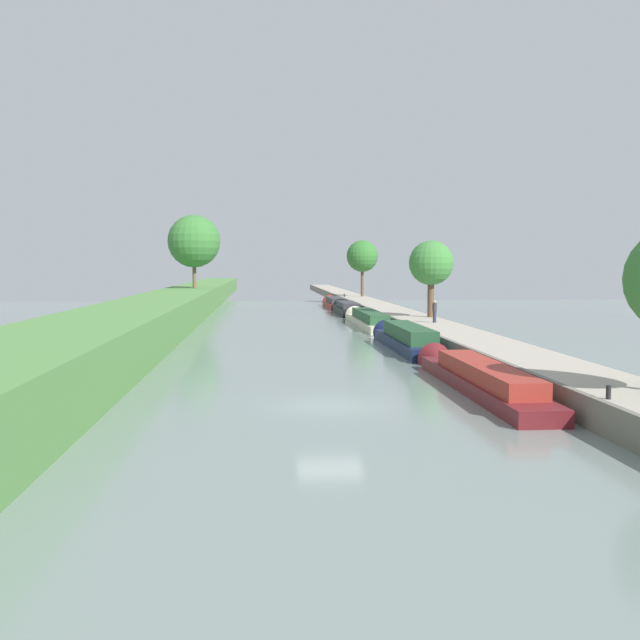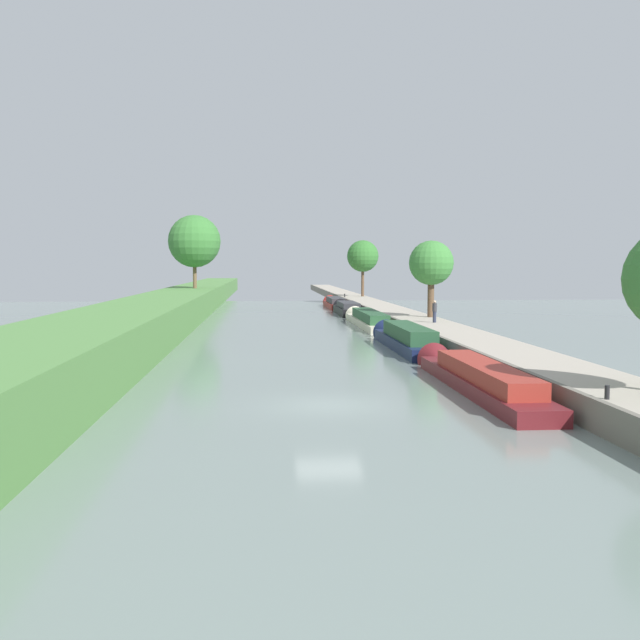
{
  "view_description": "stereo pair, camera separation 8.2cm",
  "coord_description": "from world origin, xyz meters",
  "px_view_note": "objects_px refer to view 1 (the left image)",
  "views": [
    {
      "loc": [
        -2.53,
        -26.52,
        5.3
      ],
      "look_at": [
        1.97,
        29.12,
        1.0
      ],
      "focal_mm": 39.87,
      "sensor_mm": 36.0,
      "label": 1
    },
    {
      "loc": [
        -2.45,
        -26.53,
        5.3
      ],
      "look_at": [
        1.97,
        29.12,
        1.0
      ],
      "focal_mm": 39.87,
      "sensor_mm": 36.0,
      "label": 2
    }
  ],
  "objects_px": {
    "narrowboat_maroon": "(476,377)",
    "narrowboat_navy": "(405,338)",
    "narrowboat_black": "(346,309)",
    "narrowboat_cream": "(367,319)",
    "mooring_bollard_far": "(344,295)",
    "narrowboat_red": "(334,303)",
    "person_walking": "(435,311)",
    "mooring_bollard_near": "(608,392)"
  },
  "relations": [
    {
      "from": "narrowboat_maroon",
      "to": "narrowboat_navy",
      "type": "distance_m",
      "value": 15.16
    },
    {
      "from": "narrowboat_black",
      "to": "narrowboat_cream",
      "type": "bearing_deg",
      "value": -89.83
    },
    {
      "from": "narrowboat_black",
      "to": "narrowboat_maroon",
      "type": "bearing_deg",
      "value": -90.03
    },
    {
      "from": "narrowboat_navy",
      "to": "mooring_bollard_far",
      "type": "height_order",
      "value": "narrowboat_navy"
    },
    {
      "from": "narrowboat_black",
      "to": "narrowboat_red",
      "type": "relative_size",
      "value": 0.87
    },
    {
      "from": "narrowboat_red",
      "to": "mooring_bollard_far",
      "type": "relative_size",
      "value": 28.79
    },
    {
      "from": "narrowboat_navy",
      "to": "person_walking",
      "type": "relative_size",
      "value": 8.48
    },
    {
      "from": "mooring_bollard_near",
      "to": "narrowboat_black",
      "type": "bearing_deg",
      "value": 91.91
    },
    {
      "from": "person_walking",
      "to": "mooring_bollard_far",
      "type": "xyz_separation_m",
      "value": [
        -1.83,
        43.1,
        -0.65
      ]
    },
    {
      "from": "narrowboat_maroon",
      "to": "person_walking",
      "type": "height_order",
      "value": "person_walking"
    },
    {
      "from": "mooring_bollard_far",
      "to": "narrowboat_maroon",
      "type": "bearing_deg",
      "value": -91.64
    },
    {
      "from": "narrowboat_navy",
      "to": "mooring_bollard_near",
      "type": "distance_m",
      "value": 23.21
    },
    {
      "from": "narrowboat_cream",
      "to": "person_walking",
      "type": "relative_size",
      "value": 10.35
    },
    {
      "from": "narrowboat_maroon",
      "to": "narrowboat_navy",
      "type": "bearing_deg",
      "value": 90.13
    },
    {
      "from": "narrowboat_maroon",
      "to": "mooring_bollard_far",
      "type": "relative_size",
      "value": 33.54
    },
    {
      "from": "narrowboat_cream",
      "to": "person_walking",
      "type": "xyz_separation_m",
      "value": [
        3.64,
        -9.84,
        1.35
      ]
    },
    {
      "from": "narrowboat_black",
      "to": "narrowboat_red",
      "type": "bearing_deg",
      "value": 90.48
    },
    {
      "from": "narrowboat_cream",
      "to": "person_walking",
      "type": "bearing_deg",
      "value": -69.73
    },
    {
      "from": "narrowboat_red",
      "to": "mooring_bollard_far",
      "type": "bearing_deg",
      "value": 71.17
    },
    {
      "from": "narrowboat_cream",
      "to": "narrowboat_black",
      "type": "xyz_separation_m",
      "value": [
        -0.05,
        15.1,
        0.01
      ]
    },
    {
      "from": "narrowboat_navy",
      "to": "person_walking",
      "type": "bearing_deg",
      "value": 63.08
    },
    {
      "from": "narrowboat_cream",
      "to": "narrowboat_red",
      "type": "bearing_deg",
      "value": 90.31
    },
    {
      "from": "narrowboat_black",
      "to": "mooring_bollard_near",
      "type": "xyz_separation_m",
      "value": [
        1.85,
        -55.43,
        0.7
      ]
    },
    {
      "from": "narrowboat_red",
      "to": "mooring_bollard_far",
      "type": "distance_m",
      "value": 6.1
    },
    {
      "from": "narrowboat_navy",
      "to": "person_walking",
      "type": "height_order",
      "value": "person_walking"
    },
    {
      "from": "narrowboat_black",
      "to": "mooring_bollard_far",
      "type": "distance_m",
      "value": 18.27
    },
    {
      "from": "person_walking",
      "to": "mooring_bollard_far",
      "type": "bearing_deg",
      "value": 92.43
    },
    {
      "from": "narrowboat_maroon",
      "to": "narrowboat_cream",
      "type": "distance_m",
      "value": 32.37
    },
    {
      "from": "mooring_bollard_far",
      "to": "narrowboat_cream",
      "type": "bearing_deg",
      "value": -93.11
    },
    {
      "from": "narrowboat_navy",
      "to": "person_walking",
      "type": "distance_m",
      "value": 8.36
    },
    {
      "from": "narrowboat_black",
      "to": "mooring_bollard_far",
      "type": "height_order",
      "value": "mooring_bollard_far"
    },
    {
      "from": "mooring_bollard_far",
      "to": "narrowboat_navy",
      "type": "bearing_deg",
      "value": -92.17
    },
    {
      "from": "narrowboat_black",
      "to": "person_walking",
      "type": "bearing_deg",
      "value": -81.6
    },
    {
      "from": "narrowboat_navy",
      "to": "mooring_bollard_near",
      "type": "bearing_deg",
      "value": -85.28
    },
    {
      "from": "narrowboat_navy",
      "to": "narrowboat_cream",
      "type": "bearing_deg",
      "value": 89.65
    },
    {
      "from": "mooring_bollard_far",
      "to": "narrowboat_red",
      "type": "bearing_deg",
      "value": -108.83
    },
    {
      "from": "narrowboat_maroon",
      "to": "mooring_bollard_far",
      "type": "bearing_deg",
      "value": 88.36
    },
    {
      "from": "narrowboat_navy",
      "to": "narrowboat_cream",
      "type": "xyz_separation_m",
      "value": [
        0.1,
        17.21,
        -0.08
      ]
    },
    {
      "from": "narrowboat_cream",
      "to": "narrowboat_maroon",
      "type": "bearing_deg",
      "value": -90.13
    },
    {
      "from": "narrowboat_navy",
      "to": "mooring_bollard_far",
      "type": "bearing_deg",
      "value": 87.83
    },
    {
      "from": "person_walking",
      "to": "narrowboat_cream",
      "type": "bearing_deg",
      "value": 110.27
    },
    {
      "from": "narrowboat_cream",
      "to": "person_walking",
      "type": "distance_m",
      "value": 10.58
    }
  ]
}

